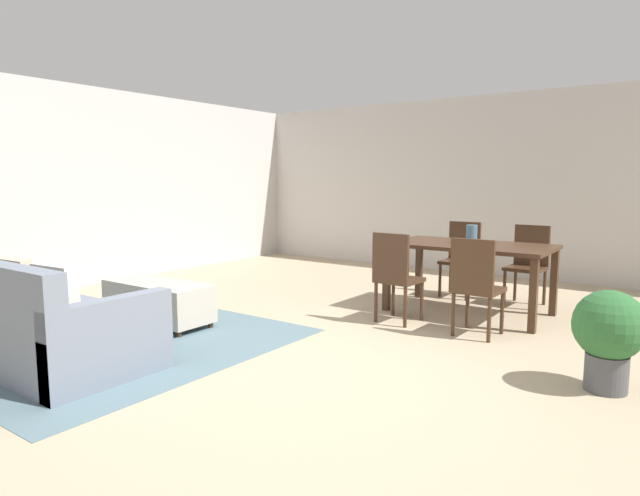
% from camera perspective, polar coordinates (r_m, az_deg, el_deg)
% --- Properties ---
extents(ground_plane, '(10.80, 10.80, 0.00)m').
position_cam_1_polar(ground_plane, '(4.31, -1.67, -12.41)').
color(ground_plane, tan).
extents(wall_back, '(9.00, 0.12, 2.70)m').
position_cam_1_polar(wall_back, '(8.59, 19.12, 6.16)').
color(wall_back, beige).
rests_on(wall_back, ground_plane).
extents(wall_left, '(0.12, 11.00, 2.70)m').
position_cam_1_polar(wall_left, '(7.90, -26.30, 5.76)').
color(wall_left, beige).
rests_on(wall_left, ground_plane).
extents(area_rug, '(3.00, 2.80, 0.01)m').
position_cam_1_polar(area_rug, '(5.43, -21.71, -8.72)').
color(area_rug, slate).
rests_on(area_rug, ground_plane).
extents(couch, '(2.28, 0.97, 0.86)m').
position_cam_1_polar(couch, '(5.04, -28.32, -6.95)').
color(couch, slate).
rests_on(couch, ground_plane).
extents(ottoman_table, '(1.18, 0.49, 0.43)m').
position_cam_1_polar(ottoman_table, '(5.72, -16.60, -5.26)').
color(ottoman_table, '#B7AD9E').
rests_on(ottoman_table, ground_plane).
extents(dining_table, '(1.68, 0.94, 0.76)m').
position_cam_1_polar(dining_table, '(6.08, 15.41, -0.40)').
color(dining_table, '#422B1C').
rests_on(dining_table, ground_plane).
extents(dining_chair_near_left, '(0.42, 0.42, 0.92)m').
position_cam_1_polar(dining_chair_near_left, '(5.51, 7.89, -2.55)').
color(dining_chair_near_left, '#422B1C').
rests_on(dining_chair_near_left, ground_plane).
extents(dining_chair_near_right, '(0.41, 0.41, 0.92)m').
position_cam_1_polar(dining_chair_near_right, '(5.17, 15.99, -3.41)').
color(dining_chair_near_right, '#422B1C').
rests_on(dining_chair_near_right, ground_plane).
extents(dining_chair_far_left, '(0.40, 0.40, 0.92)m').
position_cam_1_polar(dining_chair_far_left, '(7.01, 14.61, -0.63)').
color(dining_chair_far_left, '#422B1C').
rests_on(dining_chair_far_left, ground_plane).
extents(dining_chair_far_right, '(0.43, 0.43, 0.92)m').
position_cam_1_polar(dining_chair_far_right, '(6.74, 21.00, -1.19)').
color(dining_chair_far_right, '#422B1C').
rests_on(dining_chair_far_right, ground_plane).
extents(vase_centerpiece, '(0.12, 0.12, 0.20)m').
position_cam_1_polar(vase_centerpiece, '(6.09, 15.61, 1.40)').
color(vase_centerpiece, slate).
rests_on(vase_centerpiece, dining_table).
extents(potted_plant, '(0.48, 0.48, 0.70)m').
position_cam_1_polar(potted_plant, '(4.23, 28.03, -7.82)').
color(potted_plant, '#4C4C51').
rests_on(potted_plant, ground_plane).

